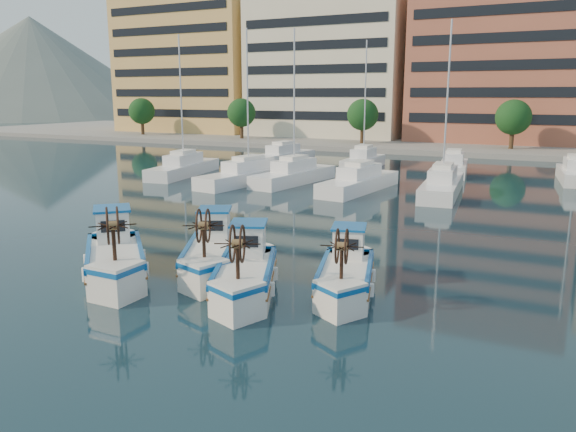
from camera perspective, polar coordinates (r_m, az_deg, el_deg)
The scene contains 8 objects.
ground at distance 19.81m, azimuth -4.21°, elevation -7.67°, with size 300.00×300.00×0.00m, color #17323C.
waterfront at distance 81.20m, azimuth 26.79°, elevation 14.06°, with size 180.00×40.00×25.60m.
hill_west at distance 195.64m, azimuth -24.04°, elevation 9.23°, with size 180.00×180.00×60.00m, color slate.
yacht_marina at distance 45.95m, azimuth 8.41°, elevation 4.35°, with size 41.00×23.04×11.50m.
fishing_boat_a at distance 22.03m, azimuth -17.18°, elevation -3.80°, with size 4.75×4.82×3.11m.
fishing_boat_b at distance 21.85m, azimuth -7.74°, elevation -3.63°, with size 3.68×4.81×2.90m.
fishing_boat_c at distance 19.47m, azimuth -4.32°, elevation -5.56°, with size 3.49×4.78×2.88m.
fishing_boat_d at distance 19.59m, azimuth 5.91°, elevation -5.63°, with size 2.81×4.48×2.71m.
Camera 1 is at (9.48, -16.04, 6.74)m, focal length 35.00 mm.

